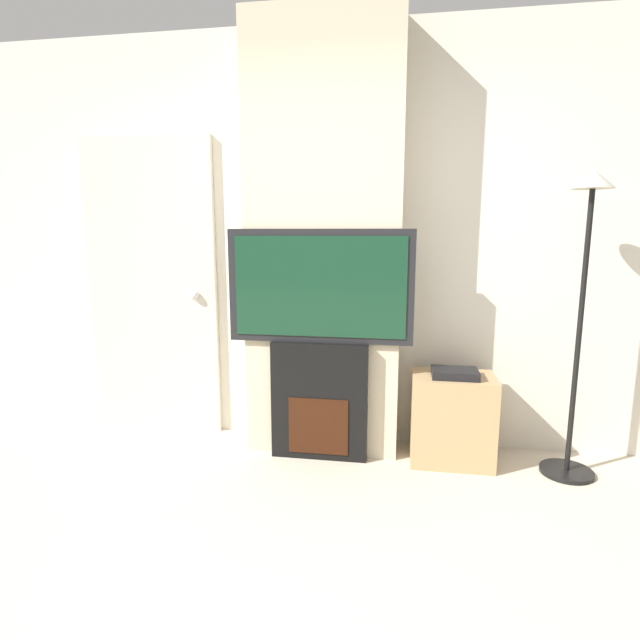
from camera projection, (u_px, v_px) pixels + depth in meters
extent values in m
cube|color=silver|center=(328.00, 243.00, 3.32)|extent=(6.00, 0.06, 2.70)
cube|color=beige|center=(324.00, 243.00, 3.14)|extent=(0.97, 0.31, 2.70)
cube|color=black|center=(320.00, 400.00, 3.15)|extent=(0.60, 0.14, 0.75)
cube|color=#33160A|center=(318.00, 426.00, 3.11)|extent=(0.37, 0.01, 0.36)
cube|color=black|center=(320.00, 286.00, 3.03)|extent=(1.13, 0.06, 0.69)
cube|color=#143823|center=(319.00, 287.00, 3.00)|extent=(1.04, 0.01, 0.61)
cylinder|color=black|center=(566.00, 471.00, 2.97)|extent=(0.30, 0.30, 0.03)
cylinder|color=black|center=(579.00, 336.00, 2.83)|extent=(0.03, 0.03, 1.63)
cone|color=#B7B2A3|center=(593.00, 179.00, 2.68)|extent=(0.22, 0.22, 0.10)
cube|color=tan|center=(452.00, 419.00, 3.10)|extent=(0.50, 0.35, 0.55)
cube|color=black|center=(455.00, 373.00, 3.01)|extent=(0.27, 0.19, 0.05)
cube|color=beige|center=(152.00, 288.00, 3.52)|extent=(0.95, 0.04, 2.06)
sphere|color=silver|center=(195.00, 296.00, 3.43)|extent=(0.06, 0.06, 0.06)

